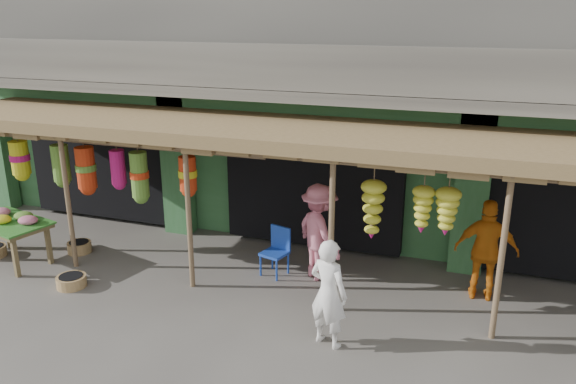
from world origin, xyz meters
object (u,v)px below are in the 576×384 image
(person_front, at_px, (329,293))
(person_vendor, at_px, (486,250))
(person_shopper, at_px, (319,232))
(blue_chair, at_px, (277,248))
(flower_table, at_px, (10,223))

(person_front, height_order, person_vendor, person_vendor)
(person_shopper, bearing_deg, blue_chair, 47.67)
(blue_chair, distance_m, person_vendor, 3.63)
(blue_chair, relative_size, person_shopper, 0.50)
(person_front, bearing_deg, flower_table, 12.45)
(blue_chair, distance_m, person_front, 2.47)
(person_front, distance_m, person_shopper, 2.15)
(person_vendor, xyz_separation_m, person_shopper, (-2.83, -0.16, 0.01))
(flower_table, distance_m, person_shopper, 5.90)
(person_front, distance_m, person_vendor, 3.03)
(blue_chair, bearing_deg, flower_table, -150.98)
(person_vendor, bearing_deg, flower_table, 7.88)
(flower_table, relative_size, person_vendor, 1.05)
(blue_chair, relative_size, person_front, 0.54)
(flower_table, distance_m, blue_chair, 5.13)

